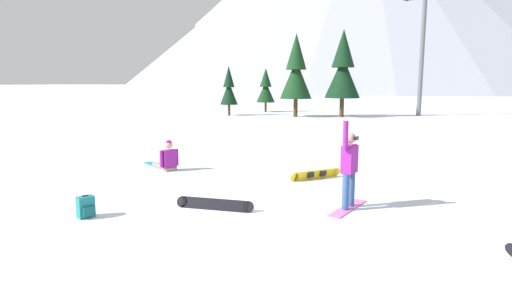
# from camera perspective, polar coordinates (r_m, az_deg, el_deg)

# --- Properties ---
(ground_plane) EXTENTS (800.00, 800.00, 0.00)m
(ground_plane) POSITION_cam_1_polar(r_m,az_deg,el_deg) (9.46, -0.61, -8.44)
(ground_plane) COLOR silver
(snowboarder_foreground) EXTENTS (0.65, 1.55, 1.95)m
(snowboarder_foreground) POSITION_cam_1_polar(r_m,az_deg,el_deg) (9.26, 12.60, -3.19)
(snowboarder_foreground) COLOR pink
(snowboarder_foreground) RESTS_ON ground_plane
(snowboarder_midground) EXTENTS (1.72, 1.27, 0.97)m
(snowboarder_midground) POSITION_cam_1_polar(r_m,az_deg,el_deg) (13.49, -12.09, -2.05)
(snowboarder_midground) COLOR gray
(snowboarder_midground) RESTS_ON ground_plane
(loose_snowboard_near_right) EXTENTS (1.78, 0.30, 0.23)m
(loose_snowboard_near_right) POSITION_cam_1_polar(r_m,az_deg,el_deg) (9.23, -5.66, -8.13)
(loose_snowboard_near_right) COLOR black
(loose_snowboard_near_right) RESTS_ON ground_plane
(loose_snowboard_near_left) EXTENTS (1.24, 1.33, 0.27)m
(loose_snowboard_near_left) POSITION_cam_1_polar(r_m,az_deg,el_deg) (12.08, 8.20, -4.12)
(loose_snowboard_near_left) COLOR yellow
(loose_snowboard_near_left) RESTS_ON ground_plane
(backpack_teal) EXTENTS (0.35, 0.38, 0.47)m
(backpack_teal) POSITION_cam_1_polar(r_m,az_deg,el_deg) (9.30, -22.18, -8.00)
(backpack_teal) COLOR #1E7A7F
(backpack_teal) RESTS_ON ground_plane
(pine_tree_short) EXTENTS (2.77, 2.77, 6.84)m
(pine_tree_short) POSITION_cam_1_polar(r_m,az_deg,el_deg) (33.98, 11.76, 9.92)
(pine_tree_short) COLOR #472D19
(pine_tree_short) RESTS_ON ground_plane
(pine_tree_leaning) EXTENTS (2.53, 2.53, 6.55)m
(pine_tree_leaning) POSITION_cam_1_polar(r_m,az_deg,el_deg) (33.68, 5.48, 9.80)
(pine_tree_leaning) COLOR #472D19
(pine_tree_leaning) RESTS_ON ground_plane
(pine_tree_twin) EXTENTS (1.47, 1.47, 4.09)m
(pine_tree_twin) POSITION_cam_1_polar(r_m,az_deg,el_deg) (34.89, -3.72, 7.57)
(pine_tree_twin) COLOR #472D19
(pine_tree_twin) RESTS_ON ground_plane
(pine_tree_slender) EXTENTS (1.73, 1.73, 4.06)m
(pine_tree_slender) POSITION_cam_1_polar(r_m,az_deg,el_deg) (39.11, 1.33, 7.65)
(pine_tree_slender) COLOR #472D19
(pine_tree_slender) RESTS_ON ground_plane
(ski_lift_tower) EXTENTS (3.36, 0.36, 9.64)m
(ski_lift_tower) POSITION_cam_1_polar(r_m,az_deg,el_deg) (37.11, 21.74, 12.17)
(ski_lift_tower) COLOR #595B60
(ski_lift_tower) RESTS_ON ground_plane
(peak_central_summit) EXTENTS (120.42, 120.42, 61.25)m
(peak_central_summit) POSITION_cam_1_polar(r_m,az_deg,el_deg) (268.25, -2.36, 14.69)
(peak_central_summit) COLOR #8C93A3
(peak_central_summit) RESTS_ON ground_plane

